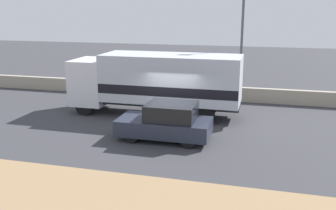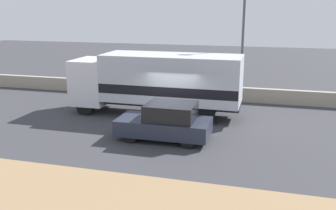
% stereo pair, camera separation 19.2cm
% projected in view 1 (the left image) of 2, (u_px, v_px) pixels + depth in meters
% --- Properties ---
extents(ground_plane, '(80.00, 80.00, 0.00)m').
position_uv_depth(ground_plane, '(165.00, 132.00, 17.03)').
color(ground_plane, '#38383D').
extents(dirt_shoulder_foreground, '(60.00, 4.13, 0.04)m').
position_uv_depth(dirt_shoulder_foreground, '(104.00, 205.00, 10.68)').
color(dirt_shoulder_foreground, '#937551').
rests_on(dirt_shoulder_foreground, ground_plane).
extents(stone_wall_backdrop, '(60.00, 0.35, 0.85)m').
position_uv_depth(stone_wall_backdrop, '(193.00, 92.00, 23.16)').
color(stone_wall_backdrop, '#A39984').
rests_on(stone_wall_backdrop, ground_plane).
extents(street_lamp, '(0.56, 0.28, 6.71)m').
position_uv_depth(street_lamp, '(242.00, 37.00, 20.46)').
color(street_lamp, '#4C4C51').
rests_on(street_lamp, ground_plane).
extents(box_truck, '(8.83, 2.53, 3.18)m').
position_uv_depth(box_truck, '(158.00, 81.00, 19.29)').
color(box_truck, silver).
rests_on(box_truck, ground_plane).
extents(car_hatchback, '(3.94, 1.85, 1.59)m').
position_uv_depth(car_hatchback, '(166.00, 122.00, 15.87)').
color(car_hatchback, '#282D3D').
rests_on(car_hatchback, ground_plane).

